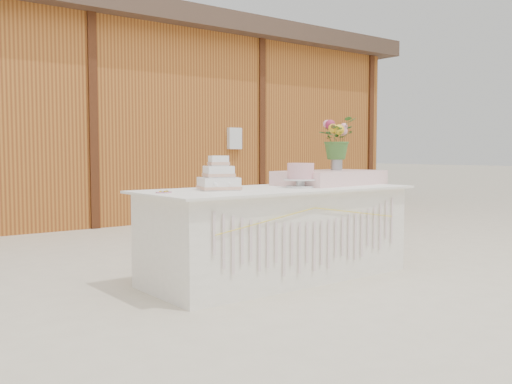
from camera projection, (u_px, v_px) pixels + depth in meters
ground at (277, 278)px, 4.88m from camera, size 80.00×80.00×0.00m
barn at (45, 116)px, 9.47m from camera, size 12.60×4.60×3.30m
cake_table at (278, 233)px, 4.85m from camera, size 2.40×1.00×0.77m
wedding_cake at (219, 178)px, 4.58m from camera, size 0.39×0.39×0.28m
pink_cake_stand at (301, 174)px, 4.89m from camera, size 0.29×0.29×0.21m
satin_runner at (330, 178)px, 5.34m from camera, size 1.10×0.72×0.13m
flower_vase at (336, 162)px, 5.48m from camera, size 0.11×0.11×0.15m
bouquet at (337, 133)px, 5.46m from camera, size 0.42×0.38×0.40m
loose_flowers at (168, 192)px, 4.21m from camera, size 0.14×0.35×0.02m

